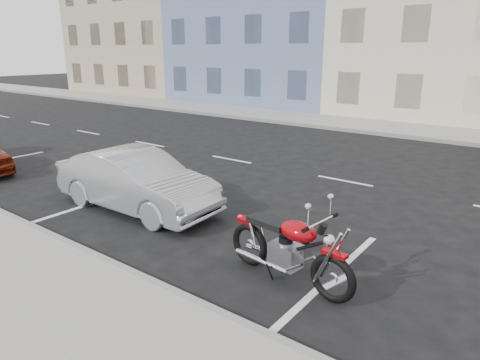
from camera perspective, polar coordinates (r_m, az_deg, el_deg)
The scene contains 8 objects.
ground at distance 11.58m, azimuth 22.86°, elevation -1.87°, with size 120.00×120.00×0.00m, color black.
sidewalk_far at distance 21.13m, azimuth 15.93°, elevation 7.07°, with size 80.00×3.40×0.15m, color gray.
curb_near at distance 9.05m, azimuth -24.41°, elevation -6.67°, with size 80.00×0.12×0.16m, color gray.
curb_far at distance 19.57m, azimuth 14.08°, elevation 6.48°, with size 80.00×0.12×0.16m, color gray.
bldg_far_west at distance 39.38m, azimuth -10.00°, elevation 20.42°, with size 12.00×12.00×12.00m, color tan.
bldg_blue at distance 31.84m, azimuth 6.16°, elevation 22.34°, with size 12.00×12.00×13.00m, color slate.
motorcycle at distance 6.26m, azimuth 12.59°, elevation -11.46°, with size 2.34×0.77×1.18m.
sedan_silver at distance 9.83m, azimuth -13.67°, elevation -0.12°, with size 1.42×4.06×1.34m, color #A8A9AF.
Camera 1 is at (2.50, -10.76, 3.48)m, focal length 32.00 mm.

